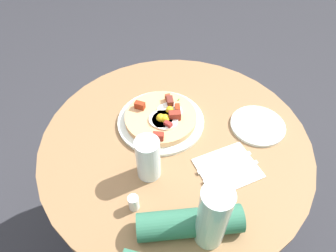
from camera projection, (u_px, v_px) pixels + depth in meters
The scene contains 11 objects.
ground_plane at pixel (173, 230), 1.47m from camera, with size 6.00×6.00×0.00m, color #2D2D33.
dining_table at pixel (175, 168), 1.06m from camera, with size 0.86×0.86×0.72m.
pizza_plate at pixel (161, 121), 0.98m from camera, with size 0.29×0.29×0.01m, color silver.
breakfast_pizza at pixel (162, 117), 0.96m from camera, with size 0.24×0.24×0.05m.
bread_plate at pixel (258, 125), 0.97m from camera, with size 0.18×0.18×0.01m, color silver.
napkin at pixel (228, 168), 0.86m from camera, with size 0.17×0.14×0.00m, color white.
fork at pixel (231, 172), 0.84m from camera, with size 0.18×0.01×0.01m, color silver.
knife at pixel (225, 163), 0.87m from camera, with size 0.18×0.01×0.01m, color silver.
water_glass at pixel (148, 158), 0.80m from camera, with size 0.07×0.07×0.14m, color silver.
water_bottle at pixel (213, 217), 0.65m from camera, with size 0.07×0.07×0.20m, color silver.
salt_shaker at pixel (134, 203), 0.76m from camera, with size 0.03×0.03×0.05m, color white.
Camera 1 is at (0.13, -0.59, 1.44)m, focal length 31.24 mm.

